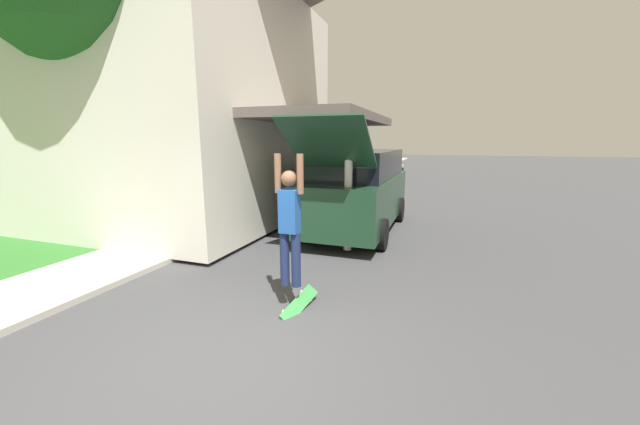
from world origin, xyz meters
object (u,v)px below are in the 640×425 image
Objects in this scene: suv_parked at (358,189)px; skateboard at (299,304)px; car_down_street at (385,169)px; skateboarder at (290,220)px.

suv_parked reaches higher than skateboard.
car_down_street is 5.47× the size of skateboard.
suv_parked is 4.71m from skateboarder.
suv_parked reaches higher than car_down_street.
suv_parked is 3.07× the size of skateboarder.
skateboarder is at bearing -84.87° from car_down_street.
skateboard is (1.69, -17.55, -0.57)m from car_down_street.
car_down_street is at bearing 95.13° from skateboarder.
skateboarder is (0.19, -4.70, 0.18)m from suv_parked.
skateboard is at bearing -84.50° from car_down_street.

